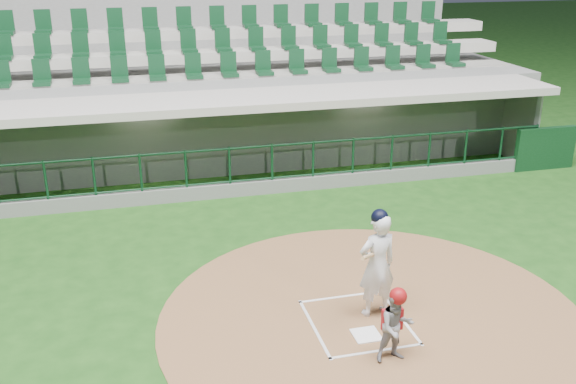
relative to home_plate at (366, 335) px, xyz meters
name	(u,v)px	position (x,y,z in m)	size (l,w,h in m)	color
ground	(351,314)	(0.00, 0.70, -0.02)	(120.00, 120.00, 0.00)	#174112
dirt_circle	(372,317)	(0.30, 0.50, -0.02)	(7.20, 7.20, 0.01)	brown
home_plate	(366,335)	(0.00, 0.00, 0.00)	(0.43, 0.43, 0.02)	white
batter_box_chalk	(358,322)	(0.00, 0.40, 0.00)	(1.55, 1.80, 0.01)	silver
dugout_structure	(262,136)	(0.15, 8.52, 0.94)	(16.40, 3.70, 3.00)	slate
seating_deck	(237,97)	(0.00, 11.61, 1.40)	(17.00, 6.72, 5.15)	gray
batter	(377,263)	(0.37, 0.59, 0.94)	(0.90, 0.91, 1.91)	white
catcher	(396,325)	(0.18, -0.69, 0.59)	(0.57, 0.45, 1.22)	gray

